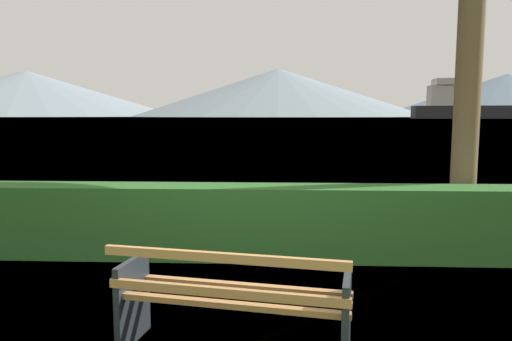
% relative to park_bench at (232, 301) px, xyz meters
% --- Properties ---
extents(water_surface, '(620.00, 620.00, 0.00)m').
position_rel_park_bench_xyz_m(water_surface, '(0.01, 309.03, -0.43)').
color(water_surface, '#7A99A8').
rests_on(water_surface, ground_plane).
extents(park_bench, '(1.83, 0.87, 0.87)m').
position_rel_park_bench_xyz_m(park_bench, '(0.00, 0.00, 0.00)').
color(park_bench, '#A0703F').
rests_on(park_bench, ground_plane).
extents(hedge_row, '(8.47, 0.61, 0.92)m').
position_rel_park_bench_xyz_m(hedge_row, '(0.01, 2.51, 0.03)').
color(hedge_row, '#285B23').
rests_on(hedge_row, ground_plane).
extents(cargo_ship_large, '(84.06, 20.94, 19.90)m').
position_rel_park_bench_xyz_m(cargo_ship_large, '(104.22, 241.48, 5.14)').
color(cargo_ship_large, '#232328').
rests_on(cargo_ship_large, water_surface).
extents(distant_hills, '(914.76, 377.55, 54.64)m').
position_rel_park_bench_xyz_m(distant_hills, '(-48.92, 561.27, 26.18)').
color(distant_hills, gray).
rests_on(distant_hills, ground_plane).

